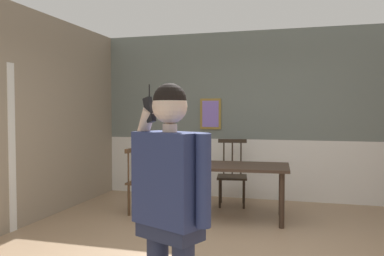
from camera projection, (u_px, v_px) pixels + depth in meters
room_back_partition at (258, 118)px, 6.83m from camera, size 5.60×0.17×2.87m
dining_table at (226, 171)px, 5.57m from camera, size 1.77×0.95×0.76m
chair_near_window at (141, 181)px, 5.83m from camera, size 0.41×0.41×0.96m
chair_by_doorway at (232, 174)px, 6.37m from camera, size 0.53×0.53×1.05m
person_figure at (171, 197)px, 2.46m from camera, size 0.56×0.40×1.68m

